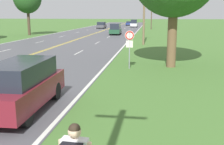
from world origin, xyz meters
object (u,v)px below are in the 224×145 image
at_px(car_maroon_suv_approaching, 21,85).
at_px(car_dark_blue_sedan_distant, 129,23).
at_px(car_dark_green_van_mid_near, 115,29).
at_px(car_silver_van_receding, 134,23).
at_px(car_dark_grey_hatchback_mid_far, 101,25).
at_px(traffic_sign, 130,40).

distance_m(car_maroon_suv_approaching, car_dark_blue_sedan_distant, 78.47).
relative_size(car_maroon_suv_approaching, car_dark_blue_sedan_distant, 0.98).
distance_m(car_dark_green_van_mid_near, car_silver_van_receding, 28.20).
height_order(car_dark_grey_hatchback_mid_far, car_dark_blue_sedan_distant, car_dark_grey_hatchback_mid_far).
relative_size(car_dark_green_van_mid_near, car_dark_grey_hatchback_mid_far, 1.14).
distance_m(traffic_sign, car_dark_grey_hatchback_mid_far, 51.81).
distance_m(car_silver_van_receding, car_dark_blue_sedan_distant, 11.68).
xyz_separation_m(traffic_sign, car_maroon_suv_approaching, (-3.25, -8.60, -0.89)).
bearing_deg(traffic_sign, car_maroon_suv_approaching, -110.70).
xyz_separation_m(car_dark_green_van_mid_near, car_silver_van_receding, (1.35, 28.17, 0.04)).
xyz_separation_m(traffic_sign, car_dark_grey_hatchback_mid_far, (-11.00, 50.62, -1.02)).
xyz_separation_m(car_maroon_suv_approaching, car_dark_grey_hatchback_mid_far, (-7.75, 59.22, -0.14)).
height_order(traffic_sign, car_maroon_suv_approaching, traffic_sign).
bearing_deg(traffic_sign, car_dark_blue_sedan_distant, 94.75).
xyz_separation_m(traffic_sign, car_dark_blue_sedan_distant, (-5.80, 69.83, -1.17)).
xyz_separation_m(traffic_sign, car_silver_van_receding, (-3.49, 58.38, -0.83)).
relative_size(traffic_sign, car_maroon_suv_approaching, 0.51).
bearing_deg(traffic_sign, car_silver_van_receding, 93.42).
bearing_deg(car_maroon_suv_approaching, car_dark_grey_hatchback_mid_far, -173.77).
xyz_separation_m(car_dark_green_van_mid_near, car_dark_grey_hatchback_mid_far, (-6.16, 20.41, -0.15)).
relative_size(car_dark_green_van_mid_near, car_silver_van_receding, 1.15).
relative_size(car_silver_van_receding, car_dark_blue_sedan_distant, 0.81).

